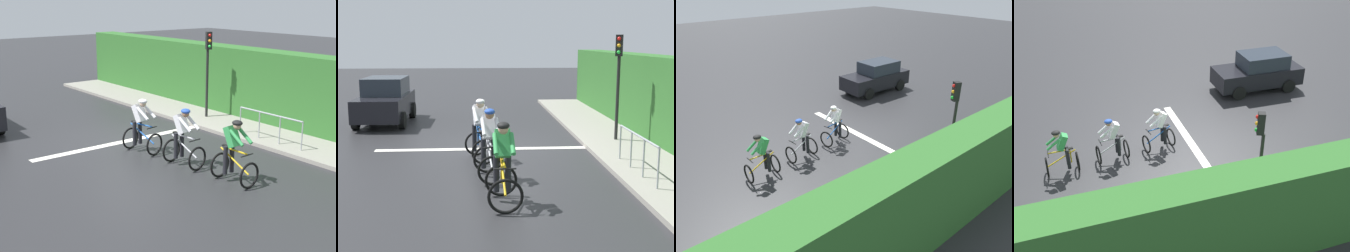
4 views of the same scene
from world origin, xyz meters
The scene contains 9 objects.
ground_plane centered at (0.00, 0.00, 0.00)m, with size 80.00×80.00×0.00m, color #28282B.
sidewalk_kerb centered at (-4.11, 2.00, 0.06)m, with size 2.80×24.71×0.12m, color gray.
road_marking_stop_line centered at (0.00, 0.14, 0.00)m, with size 7.00×0.30×0.01m, color silver.
cyclist_lead centered at (0.04, 4.87, 0.80)m, with size 0.71×1.10×1.66m.
cyclist_second centered at (0.25, 3.12, 0.80)m, with size 0.78×1.14×1.66m.
cyclist_mid centered at (0.44, 1.36, 0.80)m, with size 0.87×1.19×1.66m.
car_black centered at (4.00, -4.56, 0.87)m, with size 1.94×4.13×1.76m.
traffic_light_near_crossing centered at (-3.80, -0.35, 2.22)m, with size 0.26×0.30×3.34m.
pedestrian_railing_kerbside centered at (-3.21, 3.25, 0.75)m, with size 0.06×2.57×1.03m.
Camera 2 is at (0.57, 13.65, 3.19)m, focal length 50.01 mm.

